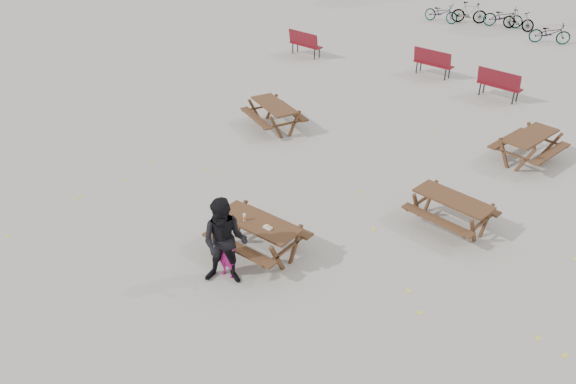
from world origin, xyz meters
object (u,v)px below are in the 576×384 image
Objects in this scene: food_tray at (268,228)px; picnic_table_far at (528,148)px; soda_bottle at (244,217)px; adult at (225,242)px; picnic_table_north at (274,116)px; main_picnic_table at (258,229)px; picnic_table_east at (451,212)px; child at (227,254)px.

food_tray is 8.16m from picnic_table_far.
food_tray is 0.56m from soda_bottle.
picnic_table_north is (-3.83, 6.10, -0.54)m from adult.
picnic_table_east is (2.73, 3.38, -0.22)m from main_picnic_table.
child is 9.09m from picnic_table_far.
adult is at bearing -101.24° from food_tray.
picnic_table_north is 7.24m from picnic_table_far.
child is (0.02, -0.94, -0.06)m from main_picnic_table.
child is at bearing -34.20° from picnic_table_north.
food_tray is 0.11× the size of picnic_table_east.
food_tray is at bearing 47.23° from adult.
picnic_table_north is at bearing 128.42° from food_tray.
picnic_table_far is (2.72, 7.68, -0.41)m from food_tray.
main_picnic_table is 8.21m from picnic_table_far.
adult is 9.19m from picnic_table_far.
picnic_table_east is at bearing 9.44° from picnic_table_north.
child is 0.43m from adult.
main_picnic_table is 6.25m from picnic_table_north.
picnic_table_far is (2.92, 8.70, -0.54)m from adult.
picnic_table_far is at bearing 59.36° from child.
main_picnic_table reaches higher than picnic_table_east.
food_tray is 6.50m from picnic_table_north.
child is at bearing 170.61° from picnic_table_far.
main_picnic_table is 1.06× the size of picnic_table_east.
picnic_table_north is (-4.03, 5.09, -0.41)m from food_tray.
picnic_table_east is at bearing 28.08° from adult.
picnic_table_east is 4.26m from picnic_table_far.
soda_bottle is 0.16× the size of child.
child is 0.62× the size of picnic_table_east.
child reaches higher than picnic_table_far.
soda_bottle is 1.00m from adult.
picnic_table_far is at bearing 70.49° from food_tray.
soda_bottle reaches higher than picnic_table_north.
child is at bearing -88.97° from main_picnic_table.
child is 0.59× the size of picnic_table_north.
soda_bottle is (-0.55, -0.08, 0.05)m from food_tray.
soda_bottle reaches higher than food_tray.
adult reaches higher than picnic_table_north.
soda_bottle is 0.10× the size of picnic_table_north.
adult reaches higher than food_tray.
picnic_table_far is at bearing 93.04° from picnic_table_east.
child is at bearing 97.16° from adult.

